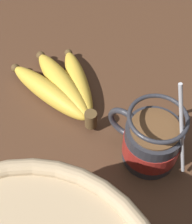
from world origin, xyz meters
TOP-DOWN VIEW (x-y plane):
  - table at (0.00, 0.00)cm, footprint 111.66×111.66cm
  - coffee_mug at (-4.63, -1.04)cm, footprint 13.77×8.44cm
  - banana_bunch at (14.28, -3.42)cm, footprint 20.62×13.98cm

SIDE VIEW (x-z plane):
  - table at x=0.00cm, z-range 0.00..3.82cm
  - banana_bunch at x=14.28cm, z-range 3.58..7.77cm
  - coffee_mug at x=-4.63cm, z-range -0.82..16.65cm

